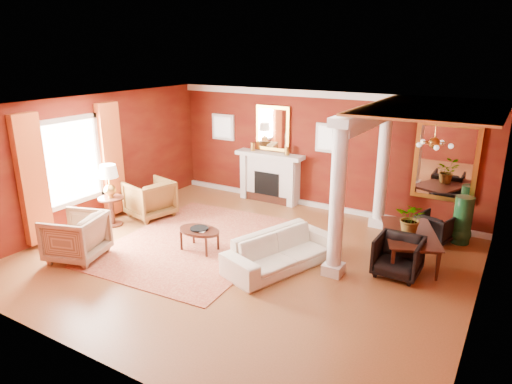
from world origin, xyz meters
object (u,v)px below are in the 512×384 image
Objects in this scene: coffee_table at (199,232)px; side_table at (110,185)px; armchair_leopard at (150,197)px; dining_table at (411,238)px; armchair_stripe at (76,234)px; sofa at (282,245)px.

coffee_table is 2.60m from side_table.
armchair_leopard is 2.40m from coffee_table.
dining_table is (3.69, 1.68, 0.06)m from coffee_table.
side_table is at bearing 178.39° from coffee_table.
armchair_stripe is at bearing 23.95° from armchair_leopard.
side_table reaches higher than coffee_table.
side_table reaches higher than sofa.
side_table is (-0.34, -0.87, 0.45)m from armchair_leopard.
coffee_table is (-1.73, -0.20, -0.03)m from sofa.
armchair_stripe is 1.12× the size of coffee_table.
side_table is at bearing 82.94° from dining_table.
sofa is at bearing 105.34° from dining_table.
coffee_table is at bearing -1.61° from side_table.
sofa reaches higher than coffee_table.
dining_table is at bearing -33.54° from sofa.
sofa is 2.24× the size of armchair_stripe.
coffee_table is at bearing 92.91° from dining_table.
armchair_stripe is (-3.52, -1.69, 0.06)m from sofa.
sofa is 4.30m from side_table.
side_table reaches higher than armchair_stripe.
coffee_table is at bearing 112.45° from armchair_stripe.
side_table is at bearing -171.63° from armchair_stripe.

